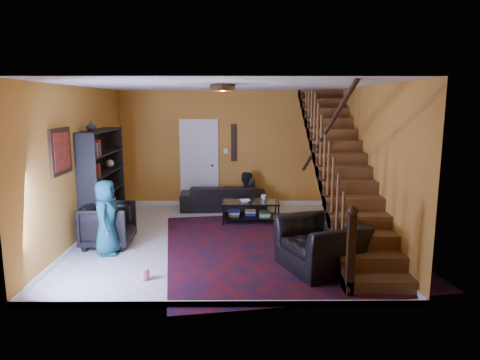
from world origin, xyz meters
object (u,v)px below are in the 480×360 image
Objects in this scene: armchair_right at (321,245)px; sofa at (223,197)px; bookshelf at (103,183)px; coffee_table at (250,210)px; armchair_left at (108,225)px.

sofa is at bearing -179.13° from armchair_right.
sofa is 1.71× the size of armchair_right.
bookshelf is 1.65× the size of coffee_table.
coffee_table is (-0.99, 2.67, -0.12)m from armchair_right.
armchair_left is at bearing -129.65° from armchair_right.
armchair_right reaches higher than sofa.
bookshelf is 4.46m from armchair_right.
coffee_table is at bearing -59.20° from armchair_left.
bookshelf reaches higher than sofa.
bookshelf is 3.06m from coffee_table.
armchair_left is at bearing -69.68° from bookshelf.
armchair_right reaches higher than coffee_table.
armchair_right is (3.90, -2.08, -0.58)m from bookshelf.
armchair_left reaches higher than coffee_table.
bookshelf reaches higher than armchair_right.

